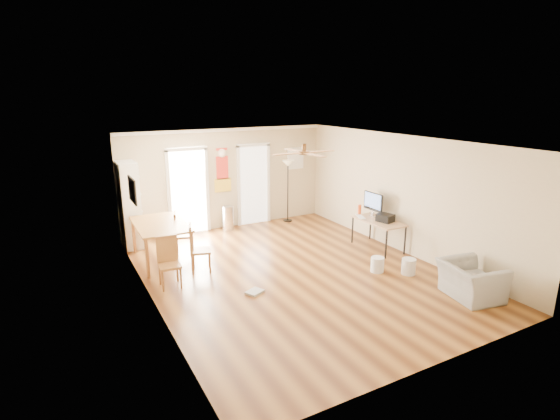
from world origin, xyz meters
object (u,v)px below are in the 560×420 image
dining_chair_right_a (184,233)px  dining_chair_near (169,263)px  dining_table (162,242)px  armchair (471,281)px  bookshelf (129,204)px  wastebasket_b (409,266)px  trash_can (228,218)px  torchiere_lamp (288,191)px  computer_desk (378,234)px  dining_chair_right_b (200,248)px  wastebasket_a (377,264)px  printer (385,218)px

dining_chair_right_a → dining_chair_near: 1.72m
dining_table → armchair: (4.30, -4.28, -0.10)m
bookshelf → wastebasket_b: bookshelf is taller
dining_chair_right_a → trash_can: (1.48, 1.13, -0.15)m
bookshelf → dining_table: bookshelf is taller
dining_table → wastebasket_b: (4.09, -3.03, -0.26)m
torchiere_lamp → computer_desk: 3.03m
dining_table → dining_chair_right_b: (0.55, -0.92, 0.07)m
wastebasket_a → torchiere_lamp: bearing=87.5°
computer_desk → wastebasket_b: (-0.44, -1.44, -0.18)m
torchiere_lamp → computer_desk: bearing=-75.8°
trash_can → wastebasket_a: 4.29m
torchiere_lamp → computer_desk: size_ratio=1.37×
dining_chair_right_a → wastebasket_a: (3.08, -2.85, -0.32)m
dining_chair_near → wastebasket_b: (4.28, -1.67, -0.31)m
dining_table → printer: 4.93m
torchiere_lamp → computer_desk: (0.73, -2.89, -0.52)m
dining_chair_near → wastebasket_b: 4.60m
dining_table → dining_chair_right_b: size_ratio=1.72×
dining_chair_right_b → wastebasket_b: 4.14m
dining_chair_right_a → wastebasket_a: 4.21m
dining_chair_right_a → wastebasket_b: bearing=-116.7°
trash_can → computer_desk: size_ratio=0.51×
trash_can → printer: printer is taller
dining_chair_right_a → dining_chair_near: bearing=170.5°
dining_table → trash_can: 2.43m
dining_chair_right_b → trash_can: bearing=-16.5°
dining_chair_right_a → trash_can: dining_chair_right_a is taller
trash_can → torchiere_lamp: (1.77, -0.03, 0.53)m
bookshelf → dining_chair_right_a: (0.93, -1.11, -0.52)m
wastebasket_a → dining_chair_right_b: bearing=150.7°
wastebasket_b → printer: bearing=68.6°
dining_chair_right_a → printer: (4.05, -1.94, 0.28)m
dining_chair_near → wastebasket_a: size_ratio=3.07×
torchiere_lamp → wastebasket_a: 4.01m
bookshelf → trash_can: size_ratio=3.09×
computer_desk → printer: (0.06, -0.14, 0.42)m
dining_table → dining_chair_right_a: dining_chair_right_a is taller
printer → armchair: printer is taller
dining_table → armchair: size_ratio=1.73×
dining_chair_right_b → dining_chair_near: dining_chair_right_b is taller
dining_chair_right_b → printer: 4.14m
bookshelf → dining_chair_right_b: (0.93, -2.23, -0.51)m
armchair → trash_can: bearing=33.2°
bookshelf → trash_can: 2.51m
torchiere_lamp → wastebasket_b: 4.40m
armchair → wastebasket_a: bearing=33.5°
torchiere_lamp → wastebasket_b: bearing=-86.2°
computer_desk → printer: size_ratio=3.70×
printer → wastebasket_a: bearing=-151.3°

